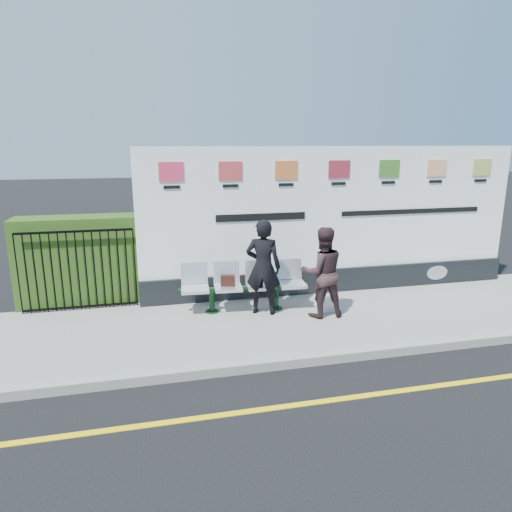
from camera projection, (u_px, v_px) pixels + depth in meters
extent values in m
plane|color=black|center=(410.00, 390.00, 6.04)|extent=(80.00, 80.00, 0.00)
cube|color=gray|center=(335.00, 317.00, 8.39)|extent=(14.00, 3.00, 0.12)
cube|color=gray|center=(374.00, 352.00, 6.97)|extent=(14.00, 0.18, 0.14)
cube|color=yellow|center=(410.00, 390.00, 6.04)|extent=(14.00, 0.10, 0.01)
cube|color=black|center=(333.00, 279.00, 9.70)|extent=(8.00, 0.30, 0.50)
cube|color=white|center=(336.00, 209.00, 9.34)|extent=(8.00, 0.14, 2.50)
cube|color=#2E4E17|center=(81.00, 260.00, 8.84)|extent=(2.35, 0.70, 1.70)
imported|color=black|center=(263.00, 267.00, 8.24)|extent=(0.75, 0.64, 1.75)
imported|color=#342124|center=(322.00, 272.00, 8.12)|extent=(0.82, 0.65, 1.64)
cube|color=black|center=(228.00, 281.00, 8.39)|extent=(0.28, 0.17, 0.20)
cube|color=white|center=(325.00, 304.00, 8.52)|extent=(0.27, 0.16, 0.27)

